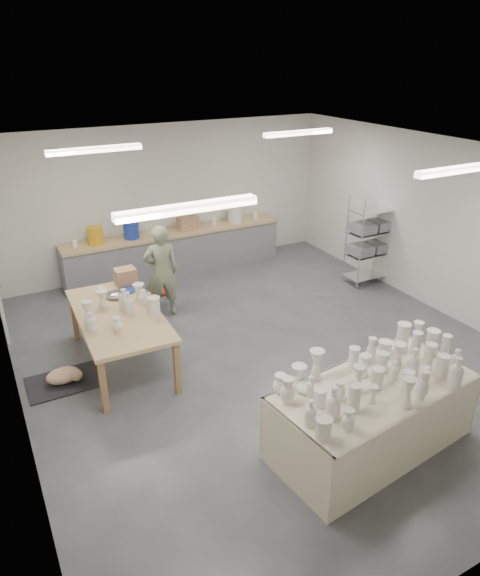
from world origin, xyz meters
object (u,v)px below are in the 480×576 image
work_table (120,310)px  red_stool (158,293)px  potter (161,271)px  drying_table (372,412)px

work_table → red_stool: (1.04, 1.37, -0.54)m
work_table → potter: (1.04, 1.10, -0.01)m
work_table → potter: potter is taller
potter → drying_table: bearing=112.2°
potter → red_stool: potter is taller
drying_table → work_table: bearing=115.5°
drying_table → potter: (-0.96, 4.29, 0.36)m
drying_table → potter: potter is taller
work_table → red_stool: size_ratio=5.21×
potter → red_stool: size_ratio=3.76×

